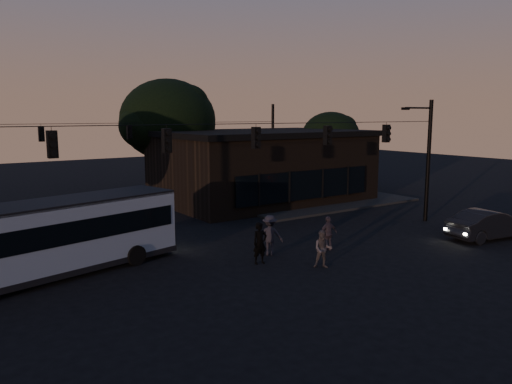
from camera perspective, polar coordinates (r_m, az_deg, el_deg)
ground at (r=21.14m, az=6.32°, el=-9.45°), size 120.00×120.00×0.00m
sidewalk_far_right at (r=39.07m, az=6.01°, el=-0.83°), size 14.00×10.00×0.15m
building at (r=38.40m, az=0.75°, el=3.02°), size 15.40×10.41×5.40m
tree_behind at (r=40.87m, az=-10.04°, el=8.13°), size 7.60×7.60×9.43m
tree_right at (r=45.56m, az=8.52°, el=6.27°), size 5.20×5.20×6.86m
signal_rig_near at (r=23.32m, az=0.00°, el=3.52°), size 26.24×0.30×7.50m
signal_rig_far at (r=37.54m, az=-14.21°, el=4.91°), size 26.24×0.30×7.50m
bus at (r=22.01m, az=-22.66°, el=-4.60°), size 11.41×5.00×3.13m
car at (r=29.52m, az=25.04°, el=-3.37°), size 5.02×2.44×1.59m
pedestrian_a at (r=22.34m, az=0.45°, el=-5.86°), size 0.73×0.52×1.89m
pedestrian_b at (r=21.97m, az=7.65°, el=-6.49°), size 1.03×1.00×1.67m
pedestrian_c at (r=24.75m, az=8.26°, el=-4.71°), size 1.04×0.54×1.70m
pedestrian_d at (r=23.71m, az=1.60°, el=-4.95°), size 1.42×1.32×1.92m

